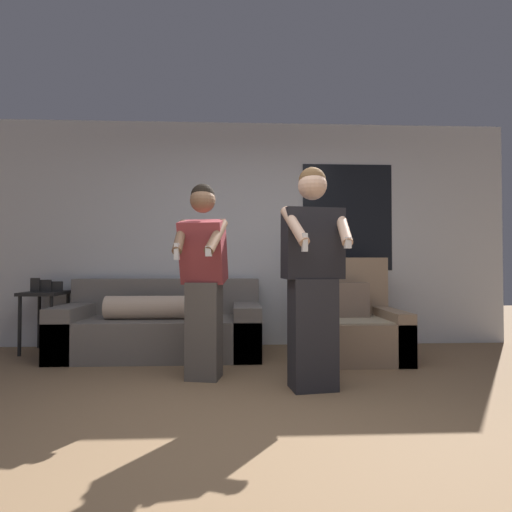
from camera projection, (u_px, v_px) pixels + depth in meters
ground_plane at (264, 440)px, 2.20m from camera, size 14.00×14.00×0.00m
wall_back at (252, 233)px, 4.87m from camera, size 6.31×0.07×2.70m
couch at (162, 327)px, 4.31m from camera, size 2.11×0.92×0.80m
armchair at (351, 326)px, 4.20m from camera, size 0.94×0.92×1.05m
side_table at (45, 301)px, 4.44m from camera, size 0.41×0.49×0.82m
person_left at (203, 278)px, 3.38m from camera, size 0.44×0.55×1.65m
person_right at (313, 276)px, 3.11m from camera, size 0.52×0.51×1.73m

